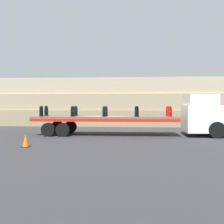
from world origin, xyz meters
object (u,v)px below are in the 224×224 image
object	(u,v)px
flatbed_trailer	(94,120)
traffic_cone	(26,140)
fire_hydrant_black_near_0	(41,111)
truck_cab	(205,115)
fire_hydrant_black_far_2	(106,111)
fire_hydrant_red_near_4	(170,112)
fire_hydrant_black_near_3	(137,112)
fire_hydrant_black_near_2	(104,111)
fire_hydrant_black_far_1	(76,111)
fire_hydrant_red_far_4	(168,111)
fire_hydrant_black_near_1	(73,111)
fire_hydrant_black_far_3	(136,111)
fire_hydrant_black_far_0	(46,111)

from	to	relation	value
flatbed_trailer	traffic_cone	size ratio (longest dim) A/B	14.97
fire_hydrant_black_near_0	truck_cab	bearing A→B (deg)	2.60
fire_hydrant_black_far_2	fire_hydrant_red_near_4	distance (m)	4.68
fire_hydrant_black_far_2	fire_hydrant_black_near_3	size ratio (longest dim) A/B	1.00
truck_cab	fire_hydrant_black_near_2	size ratio (longest dim) A/B	3.85
fire_hydrant_black_far_2	traffic_cone	distance (m)	7.07
fire_hydrant_black_far_1	fire_hydrant_red_far_4	distance (m)	6.83
fire_hydrant_black_far_1	traffic_cone	world-z (taller)	fire_hydrant_black_far_1
fire_hydrant_black_near_2	fire_hydrant_red_far_4	xyz separation A→B (m)	(4.55, 1.06, 0.00)
fire_hydrant_black_near_1	fire_hydrant_black_near_2	xyz separation A→B (m)	(2.28, 0.00, 0.00)
fire_hydrant_black_near_1	fire_hydrant_black_far_3	distance (m)	4.68
fire_hydrant_black_near_3	fire_hydrant_black_far_3	bearing A→B (deg)	90.00
fire_hydrant_black_near_2	fire_hydrant_black_far_2	xyz separation A→B (m)	(0.00, 1.06, 0.00)
fire_hydrant_red_near_4	traffic_cone	size ratio (longest dim) A/B	1.10
fire_hydrant_black_far_0	traffic_cone	xyz separation A→B (m)	(0.92, -5.90, -1.39)
fire_hydrant_black_near_1	fire_hydrant_black_far_1	world-z (taller)	same
fire_hydrant_black_far_1	traffic_cone	bearing A→B (deg)	-102.94
truck_cab	fire_hydrant_black_near_0	size ratio (longest dim) A/B	3.85
fire_hydrant_black_far_0	fire_hydrant_black_near_1	distance (m)	2.51
fire_hydrant_black_far_1	traffic_cone	distance (m)	6.21
traffic_cone	fire_hydrant_black_near_1	bearing A→B (deg)	74.37
fire_hydrant_black_far_0	fire_hydrant_black_near_2	world-z (taller)	same
truck_cab	fire_hydrant_black_near_0	world-z (taller)	truck_cab
fire_hydrant_black_near_0	fire_hydrant_black_far_1	bearing A→B (deg)	24.90
flatbed_trailer	fire_hydrant_black_near_1	world-z (taller)	fire_hydrant_black_near_1
fire_hydrant_black_near_2	fire_hydrant_black_far_2	size ratio (longest dim) A/B	1.00
fire_hydrant_black_near_3	fire_hydrant_red_far_4	xyz separation A→B (m)	(2.28, 1.06, 0.00)
fire_hydrant_red_near_4	traffic_cone	distance (m)	9.61
fire_hydrant_black_near_1	fire_hydrant_red_far_4	bearing A→B (deg)	8.79
fire_hydrant_black_far_1	fire_hydrant_red_near_4	world-z (taller)	same
fire_hydrant_black_far_3	fire_hydrant_black_near_2	bearing A→B (deg)	-155.10
fire_hydrant_black_far_1	traffic_cone	size ratio (longest dim) A/B	1.10
fire_hydrant_black_near_3	traffic_cone	world-z (taller)	fire_hydrant_black_near_3
fire_hydrant_black_far_2	fire_hydrant_red_far_4	xyz separation A→B (m)	(4.55, 0.00, 0.00)
flatbed_trailer	fire_hydrant_black_near_2	size ratio (longest dim) A/B	13.59
fire_hydrant_black_far_1	fire_hydrant_black_far_3	size ratio (longest dim) A/B	1.00
fire_hydrant_black_far_2	fire_hydrant_red_near_4	size ratio (longest dim) A/B	1.00
truck_cab	fire_hydrant_black_near_3	distance (m)	4.85
fire_hydrant_black_near_0	fire_hydrant_black_far_1	size ratio (longest dim) A/B	1.00
flatbed_trailer	fire_hydrant_black_far_3	xyz separation A→B (m)	(3.08, 0.53, 0.64)
traffic_cone	fire_hydrant_red_near_4	bearing A→B (deg)	30.60
truck_cab	fire_hydrant_black_far_3	world-z (taller)	truck_cab
fire_hydrant_black_near_0	fire_hydrant_black_far_0	xyz separation A→B (m)	(0.00, 1.06, 0.00)
flatbed_trailer	fire_hydrant_black_near_3	bearing A→B (deg)	-9.73
fire_hydrant_black_far_1	fire_hydrant_red_far_4	world-z (taller)	same
flatbed_trailer	fire_hydrant_black_far_2	distance (m)	1.15
fire_hydrant_black_far_3	fire_hydrant_red_far_4	bearing A→B (deg)	0.00
fire_hydrant_black_near_2	fire_hydrant_red_near_4	xyz separation A→B (m)	(4.55, 0.00, 0.00)
fire_hydrant_black_near_2	fire_hydrant_black_far_3	size ratio (longest dim) A/B	1.00
fire_hydrant_black_far_1	fire_hydrant_black_far_2	bearing A→B (deg)	0.00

